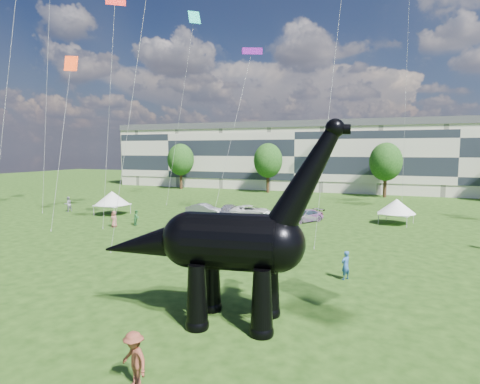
% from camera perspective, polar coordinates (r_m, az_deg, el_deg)
% --- Properties ---
extents(ground, '(220.00, 220.00, 0.00)m').
position_cam_1_polar(ground, '(20.54, -9.63, -16.23)').
color(ground, '#16330C').
rests_on(ground, ground).
extents(terrace_row, '(78.00, 11.00, 12.00)m').
position_cam_1_polar(terrace_row, '(80.25, 8.69, 4.72)').
color(terrace_row, beige).
rests_on(terrace_row, ground).
extents(tree_far_left, '(5.20, 5.20, 9.44)m').
position_cam_1_polar(tree_far_left, '(79.92, -8.43, 4.93)').
color(tree_far_left, '#382314').
rests_on(tree_far_left, ground).
extents(tree_mid_left, '(5.20, 5.20, 9.44)m').
position_cam_1_polar(tree_mid_left, '(72.61, 4.01, 4.88)').
color(tree_mid_left, '#382314').
rests_on(tree_mid_left, ground).
extents(tree_mid_right, '(5.20, 5.20, 9.44)m').
position_cam_1_polar(tree_mid_right, '(69.24, 20.04, 4.47)').
color(tree_mid_right, '#382314').
rests_on(tree_mid_right, ground).
extents(dinosaur_sculpture, '(11.52, 3.73, 9.37)m').
position_cam_1_polar(dinosaur_sculpture, '(18.05, -2.34, -7.47)').
color(dinosaur_sculpture, black).
rests_on(dinosaur_sculpture, ground).
extents(car_silver, '(1.92, 4.16, 1.38)m').
position_cam_1_polar(car_silver, '(47.04, -1.78, -2.59)').
color(car_silver, '#B4B3B8').
rests_on(car_silver, ground).
extents(car_grey, '(4.46, 1.65, 1.46)m').
position_cam_1_polar(car_grey, '(46.95, -5.06, -2.59)').
color(car_grey, slate).
rests_on(car_grey, ground).
extents(car_white, '(5.28, 3.38, 1.35)m').
position_cam_1_polar(car_white, '(46.37, 1.59, -2.74)').
color(car_white, silver).
rests_on(car_white, ground).
extents(car_dark, '(4.07, 4.81, 1.32)m').
position_cam_1_polar(car_dark, '(43.70, 9.18, -3.38)').
color(car_dark, '#595960').
rests_on(car_dark, ground).
extents(gazebo_near, '(4.63, 4.63, 2.65)m').
position_cam_1_polar(gazebo_near, '(44.90, 21.37, -1.91)').
color(gazebo_near, white).
rests_on(gazebo_near, ground).
extents(gazebo_left, '(4.09, 4.09, 2.82)m').
position_cam_1_polar(gazebo_left, '(50.20, -17.74, -0.85)').
color(gazebo_left, silver).
rests_on(gazebo_left, ground).
extents(visitors, '(53.80, 42.99, 1.90)m').
position_cam_1_polar(visitors, '(35.06, 0.73, -5.24)').
color(visitors, '#2E733A').
rests_on(visitors, ground).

